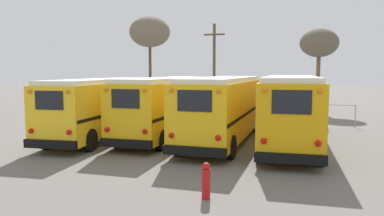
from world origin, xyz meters
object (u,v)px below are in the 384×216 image
at_px(school_bus_2, 223,107).
at_px(bare_tree_1, 319,44).
at_px(bare_tree_0, 150,32).
at_px(fire_hydrant, 206,181).
at_px(school_bus_0, 101,106).
at_px(school_bus_3, 290,108).
at_px(utility_pole, 214,66).
at_px(school_bus_1, 165,105).

distance_m(school_bus_2, bare_tree_1, 16.63).
bearing_deg(bare_tree_0, fire_hydrant, -65.86).
bearing_deg(bare_tree_0, school_bus_0, -78.72).
height_order(school_bus_0, school_bus_3, school_bus_3).
bearing_deg(utility_pole, bare_tree_0, 166.65).
bearing_deg(utility_pole, school_bus_0, -103.58).
height_order(utility_pole, bare_tree_0, bare_tree_0).
xyz_separation_m(school_bus_1, utility_pole, (0.13, 12.98, 2.28)).
xyz_separation_m(school_bus_1, school_bus_3, (6.51, -0.64, 0.06)).
distance_m(school_bus_0, fire_hydrant, 11.12).
height_order(school_bus_0, fire_hydrant, school_bus_0).
distance_m(school_bus_0, utility_pole, 14.57).
distance_m(school_bus_1, bare_tree_1, 17.59).
bearing_deg(fire_hydrant, school_bus_2, 96.56).
height_order(bare_tree_0, fire_hydrant, bare_tree_0).
bearing_deg(bare_tree_1, bare_tree_0, -179.54).
height_order(school_bus_1, bare_tree_0, bare_tree_0).
distance_m(school_bus_2, school_bus_3, 3.26).
distance_m(bare_tree_0, fire_hydrant, 26.76).
xyz_separation_m(school_bus_2, bare_tree_0, (-9.60, 15.00, 5.43)).
bearing_deg(school_bus_1, school_bus_0, -162.88).
bearing_deg(utility_pole, bare_tree_1, 10.79).
xyz_separation_m(school_bus_0, school_bus_3, (9.76, 0.36, 0.08)).
bearing_deg(bare_tree_1, school_bus_3, -98.62).
xyz_separation_m(school_bus_0, fire_hydrant, (7.50, -8.12, -1.19)).
distance_m(utility_pole, fire_hydrant, 22.76).
bearing_deg(school_bus_0, school_bus_1, 17.12).
bearing_deg(utility_pole, school_bus_1, -90.56).
bearing_deg(bare_tree_1, utility_pole, -169.21).
bearing_deg(bare_tree_0, school_bus_3, -49.70).
bearing_deg(school_bus_0, bare_tree_1, 52.33).
xyz_separation_m(school_bus_3, utility_pole, (-6.38, 13.62, 2.22)).
xyz_separation_m(school_bus_1, bare_tree_0, (-6.35, 14.52, 5.45)).
xyz_separation_m(school_bus_1, school_bus_2, (3.25, -0.48, 0.03)).
bearing_deg(bare_tree_1, school_bus_0, -127.67).
bearing_deg(bare_tree_1, fire_hydrant, -100.90).
relative_size(school_bus_0, fire_hydrant, 9.35).
bearing_deg(fire_hydrant, school_bus_0, 132.71).
height_order(school_bus_1, bare_tree_1, bare_tree_1).
distance_m(school_bus_1, fire_hydrant, 10.14).
xyz_separation_m(bare_tree_1, fire_hydrant, (-4.58, -23.77, -5.34)).
height_order(school_bus_0, bare_tree_1, bare_tree_1).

